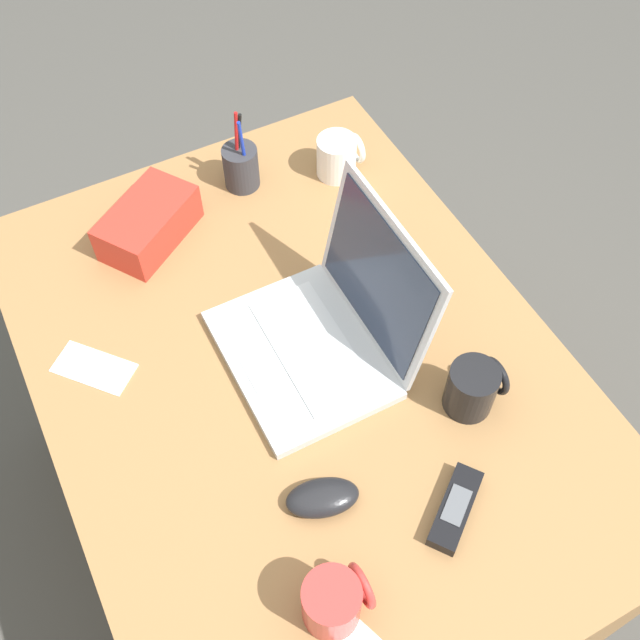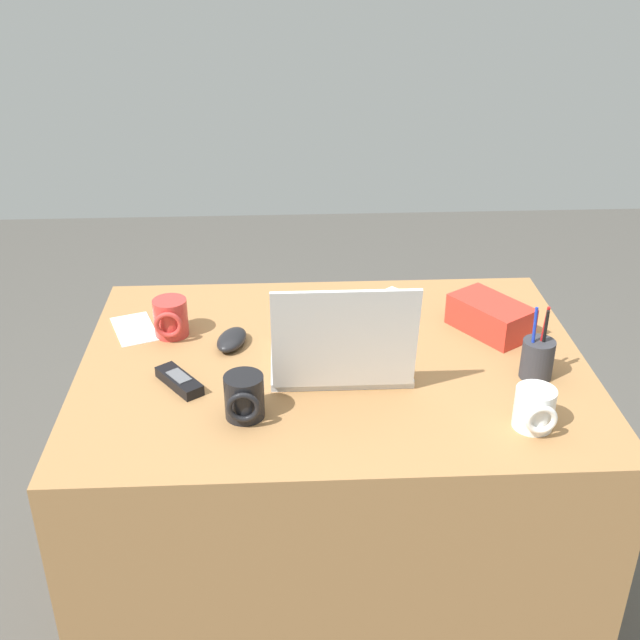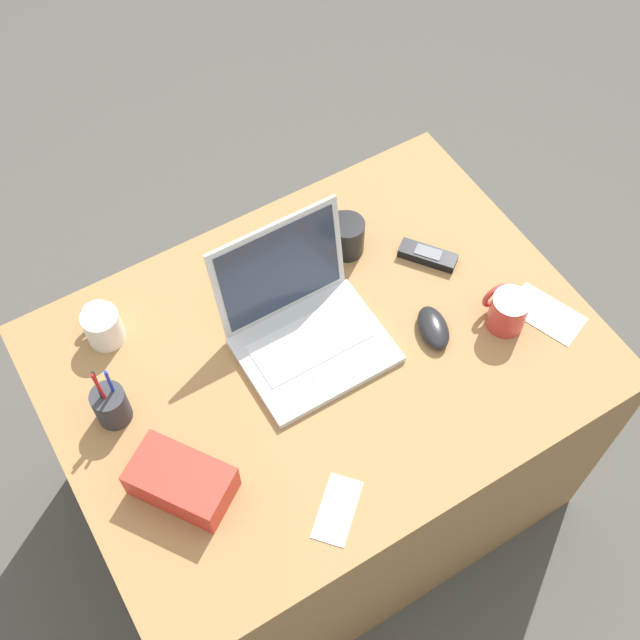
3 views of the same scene
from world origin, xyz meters
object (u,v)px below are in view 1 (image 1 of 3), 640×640
object	(u,v)px
cordless_phone	(455,508)
snack_bag	(148,223)
coffee_mug_tall	(334,602)
pen_holder	(241,166)
computer_mouse	(322,498)
coffee_mug_white	(473,388)
laptop	(326,329)
coffee_mug_spare	(338,156)

from	to	relation	value
cordless_phone	snack_bag	xyz separation A→B (m)	(-0.74, -0.21, 0.03)
coffee_mug_tall	snack_bag	xyz separation A→B (m)	(-0.78, 0.02, -0.01)
cordless_phone	snack_bag	distance (m)	0.77
pen_holder	computer_mouse	bearing A→B (deg)	-14.25
computer_mouse	coffee_mug_tall	bearing A→B (deg)	-5.31
coffee_mug_white	cordless_phone	bearing A→B (deg)	-40.43
computer_mouse	cordless_phone	size ratio (longest dim) A/B	0.84
cordless_phone	pen_holder	distance (m)	0.79
laptop	coffee_mug_tall	size ratio (longest dim) A/B	3.30
coffee_mug_white	cordless_phone	xyz separation A→B (m)	(0.15, -0.13, -0.04)
laptop	snack_bag	world-z (taller)	laptop
laptop	snack_bag	bearing A→B (deg)	-154.44
computer_mouse	coffee_mug_white	bearing A→B (deg)	114.80
laptop	coffee_mug_spare	size ratio (longest dim) A/B	3.35
laptop	coffee_mug_white	world-z (taller)	laptop
computer_mouse	pen_holder	size ratio (longest dim) A/B	0.64
cordless_phone	snack_bag	world-z (taller)	snack_bag
coffee_mug_spare	cordless_phone	world-z (taller)	coffee_mug_spare
computer_mouse	coffee_mug_spare	distance (m)	0.72
cordless_phone	snack_bag	bearing A→B (deg)	-163.74
coffee_mug_spare	snack_bag	size ratio (longest dim) A/B	0.48
coffee_mug_tall	coffee_mug_spare	bearing A→B (deg)	151.22
cordless_phone	coffee_mug_white	bearing A→B (deg)	139.57
coffee_mug_spare	coffee_mug_tall	bearing A→B (deg)	-28.78
coffee_mug_white	pen_holder	world-z (taller)	pen_holder
coffee_mug_tall	laptop	bearing A→B (deg)	153.47
laptop	computer_mouse	distance (m)	0.29
coffee_mug_tall	cordless_phone	xyz separation A→B (m)	(-0.04, 0.23, -0.03)
computer_mouse	coffee_mug_white	size ratio (longest dim) A/B	1.20
coffee_mug_tall	cordless_phone	size ratio (longest dim) A/B	0.70
computer_mouse	snack_bag	xyz separation A→B (m)	(-0.63, -0.04, 0.02)
laptop	pen_holder	bearing A→B (deg)	175.39
cordless_phone	pen_holder	xyz separation A→B (m)	(-0.79, 0.00, 0.04)
coffee_mug_tall	pen_holder	world-z (taller)	pen_holder
computer_mouse	coffee_mug_spare	xyz separation A→B (m)	(-0.62, 0.36, 0.03)
coffee_mug_white	pen_holder	distance (m)	0.65
cordless_phone	pen_holder	size ratio (longest dim) A/B	0.77
coffee_mug_white	cordless_phone	world-z (taller)	coffee_mug_white
coffee_mug_white	laptop	bearing A→B (deg)	-142.75
coffee_mug_white	coffee_mug_tall	world-z (taller)	same
computer_mouse	cordless_phone	world-z (taller)	computer_mouse
coffee_mug_white	snack_bag	world-z (taller)	coffee_mug_white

